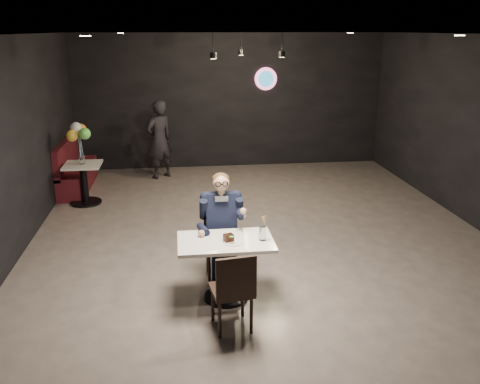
{
  "coord_description": "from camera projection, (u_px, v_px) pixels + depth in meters",
  "views": [
    {
      "loc": [
        -1.24,
        -7.03,
        3.07
      ],
      "look_at": [
        -0.48,
        -1.05,
        1.13
      ],
      "focal_mm": 38.0,
      "sensor_mm": 36.0,
      "label": 1
    }
  ],
  "objects": [
    {
      "name": "balloon_vase",
      "position": [
        82.0,
        160.0,
        9.12
      ],
      "size": [
        0.11,
        0.11,
        0.16
      ],
      "primitive_type": "cylinder",
      "color": "silver",
      "rests_on": "side_table"
    },
    {
      "name": "chair_far",
      "position": [
        221.0,
        244.0,
        6.45
      ],
      "size": [
        0.42,
        0.46,
        0.92
      ],
      "primitive_type": "cube",
      "color": "black",
      "rests_on": "floor"
    },
    {
      "name": "passerby",
      "position": [
        159.0,
        140.0,
        10.76
      ],
      "size": [
        0.72,
        0.68,
        1.66
      ],
      "primitive_type": "imported",
      "rotation": [
        0.0,
        0.0,
        3.77
      ],
      "color": "black",
      "rests_on": "floor"
    },
    {
      "name": "wafer_cone",
      "position": [
        264.0,
        221.0,
        5.77
      ],
      "size": [
        0.07,
        0.07,
        0.12
      ],
      "primitive_type": "cone",
      "rotation": [
        0.0,
        0.0,
        0.26
      ],
      "color": "tan",
      "rests_on": "sundae_glass"
    },
    {
      "name": "sundae_glass",
      "position": [
        262.0,
        233.0,
        5.82
      ],
      "size": [
        0.07,
        0.07,
        0.17
      ],
      "primitive_type": "cylinder",
      "color": "silver",
      "rests_on": "main_table"
    },
    {
      "name": "main_table",
      "position": [
        226.0,
        270.0,
        5.96
      ],
      "size": [
        1.1,
        0.7,
        0.75
      ],
      "primitive_type": "cube",
      "color": "white",
      "rests_on": "floor"
    },
    {
      "name": "floor",
      "position": [
        263.0,
        240.0,
        7.73
      ],
      "size": [
        9.0,
        9.0,
        0.0
      ],
      "primitive_type": "plane",
      "color": "gray",
      "rests_on": "ground"
    },
    {
      "name": "mint_leaf",
      "position": [
        232.0,
        237.0,
        5.71
      ],
      "size": [
        0.07,
        0.04,
        0.01
      ],
      "primitive_type": "ellipsoid",
      "color": "green",
      "rests_on": "cake_slice"
    },
    {
      "name": "wall_sign",
      "position": [
        266.0,
        79.0,
        11.43
      ],
      "size": [
        0.5,
        0.06,
        0.5
      ],
      "primitive_type": null,
      "color": "pink",
      "rests_on": "floor"
    },
    {
      "name": "side_table",
      "position": [
        84.0,
        182.0,
        9.26
      ],
      "size": [
        0.65,
        0.65,
        0.81
      ],
      "primitive_type": "cube",
      "color": "white",
      "rests_on": "floor"
    },
    {
      "name": "dessert_plate",
      "position": [
        233.0,
        242.0,
        5.77
      ],
      "size": [
        0.22,
        0.22,
        0.01
      ],
      "primitive_type": "cylinder",
      "color": "white",
      "rests_on": "main_table"
    },
    {
      "name": "seated_man",
      "position": [
        221.0,
        225.0,
        6.37
      ],
      "size": [
        0.6,
        0.8,
        1.44
      ],
      "primitive_type": "cube",
      "color": "black",
      "rests_on": "floor"
    },
    {
      "name": "pendant_lights",
      "position": [
        246.0,
        41.0,
        8.73
      ],
      "size": [
        1.4,
        1.2,
        0.36
      ],
      "primitive_type": "cube",
      "color": "black",
      "rests_on": "floor"
    },
    {
      "name": "balloon_bunch",
      "position": [
        80.0,
        139.0,
        9.01
      ],
      "size": [
        0.38,
        0.38,
        0.62
      ],
      "primitive_type": "cube",
      "color": "yellow",
      "rests_on": "balloon_vase"
    },
    {
      "name": "booth_bench",
      "position": [
        77.0,
        165.0,
        10.14
      ],
      "size": [
        0.49,
        1.94,
        0.97
      ],
      "primitive_type": "cube",
      "color": "#420E10",
      "rests_on": "floor"
    },
    {
      "name": "chair_near",
      "position": [
        231.0,
        289.0,
        5.35
      ],
      "size": [
        0.48,
        0.51,
        0.92
      ],
      "primitive_type": "cube",
      "rotation": [
        0.0,
        0.0,
        0.14
      ],
      "color": "black",
      "rests_on": "floor"
    },
    {
      "name": "cake_slice",
      "position": [
        229.0,
        238.0,
        5.78
      ],
      "size": [
        0.13,
        0.12,
        0.07
      ],
      "primitive_type": "cube",
      "rotation": [
        0.0,
        0.0,
        0.35
      ],
      "color": "black",
      "rests_on": "dessert_plate"
    }
  ]
}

